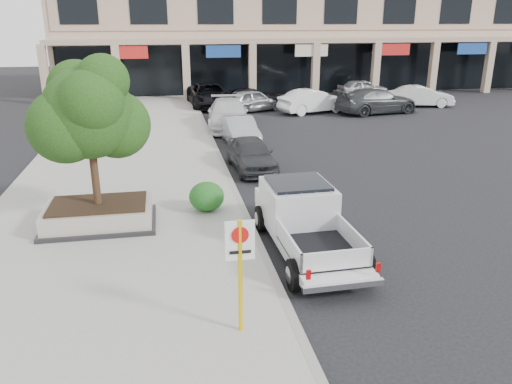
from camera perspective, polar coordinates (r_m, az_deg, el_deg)
ground at (r=13.28m, az=7.57°, el=-7.17°), size 120.00×120.00×0.00m
sidewalk at (r=18.29m, az=-15.12°, el=0.05°), size 8.00×52.00×0.15m
curb at (r=18.37m, az=-2.77°, el=0.79°), size 0.20×52.00×0.15m
strip_mall at (r=46.76m, az=4.34°, el=17.73°), size 40.55×12.43×9.50m
planter at (r=15.24m, az=-17.47°, el=-2.44°), size 3.20×2.20×0.68m
planter_tree at (r=14.60m, az=-18.03°, el=8.60°), size 2.90×2.55×4.00m
no_parking_sign at (r=9.28m, az=-1.82°, el=-7.91°), size 0.55×0.09×2.30m
hedge at (r=15.63m, az=-5.66°, el=-0.52°), size 1.10×0.99×0.93m
pickup_truck at (r=13.05m, az=5.94°, el=-3.55°), size 2.11×5.38×1.68m
curb_car_a at (r=20.33m, az=-0.56°, el=4.35°), size 1.79×3.98×1.33m
curb_car_b at (r=24.76m, az=-1.86°, el=7.02°), size 1.62×4.08×1.32m
curb_car_c at (r=28.41m, az=-3.22°, el=8.86°), size 2.81×5.69×1.59m
curb_car_d at (r=35.79m, az=-5.37°, el=10.96°), size 2.97×5.97×1.62m
lot_car_a at (r=33.77m, az=-0.45°, el=10.46°), size 4.79×3.41×1.51m
lot_car_b at (r=33.48m, az=6.57°, el=10.28°), size 4.94×2.96×1.54m
lot_car_c at (r=34.01m, az=13.65°, el=10.08°), size 5.87×3.25×1.61m
lot_car_d at (r=34.34m, az=-0.62°, el=10.57°), size 5.80×3.87×1.48m
lot_car_e at (r=41.21m, az=12.10°, el=11.53°), size 4.24×2.12×1.39m
lot_car_f at (r=37.59m, az=18.32°, el=10.35°), size 4.59×2.33×1.44m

